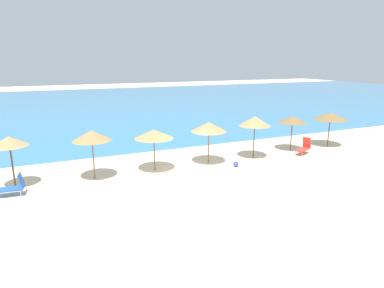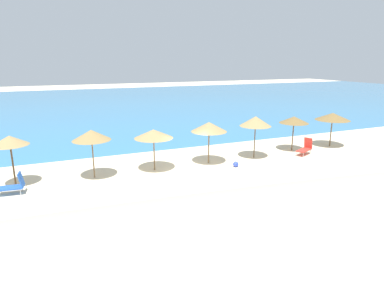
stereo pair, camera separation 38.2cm
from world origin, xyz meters
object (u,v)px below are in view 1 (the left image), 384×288
at_px(beach_umbrella_3, 154,134).
at_px(beach_umbrella_6, 293,120).
at_px(beach_umbrella_7, 330,116).
at_px(beach_umbrella_1, 9,141).
at_px(lounge_chair_1, 304,147).
at_px(beach_umbrella_2, 92,136).
at_px(beach_umbrella_5, 255,121).
at_px(beach_umbrella_4, 209,127).
at_px(beach_ball, 236,164).
at_px(lounge_chair_0, 14,186).

distance_m(beach_umbrella_3, beach_umbrella_6, 10.92).
distance_m(beach_umbrella_6, beach_umbrella_7, 3.62).
distance_m(beach_umbrella_1, lounge_chair_1, 18.98).
relative_size(beach_umbrella_2, lounge_chair_1, 1.83).
bearing_deg(beach_umbrella_5, beach_umbrella_6, 8.23).
bearing_deg(beach_umbrella_4, beach_umbrella_3, -179.73).
distance_m(beach_umbrella_5, beach_umbrella_7, 7.35).
bearing_deg(beach_umbrella_1, beach_umbrella_6, 0.19).
distance_m(beach_umbrella_3, beach_umbrella_5, 7.20).
relative_size(lounge_chair_1, beach_ball, 4.37).
bearing_deg(beach_ball, beach_umbrella_2, 170.68).
bearing_deg(beach_umbrella_7, lounge_chair_1, -162.34).
distance_m(beach_umbrella_3, beach_ball, 5.60).
bearing_deg(beach_ball, beach_umbrella_7, 10.14).
relative_size(beach_umbrella_2, beach_umbrella_4, 1.03).
height_order(beach_umbrella_2, beach_ball, beach_umbrella_2).
bearing_deg(lounge_chair_1, beach_umbrella_1, 61.95).
distance_m(beach_umbrella_1, beach_umbrella_4, 11.47).
bearing_deg(lounge_chair_0, beach_umbrella_2, -72.35).
height_order(beach_umbrella_3, beach_umbrella_7, beach_umbrella_7).
height_order(beach_umbrella_3, lounge_chair_0, beach_umbrella_3).
relative_size(beach_umbrella_2, beach_umbrella_6, 1.10).
relative_size(beach_umbrella_4, beach_umbrella_7, 1.04).
relative_size(lounge_chair_0, beach_ball, 3.72).
bearing_deg(beach_umbrella_7, lounge_chair_0, -176.93).
bearing_deg(beach_umbrella_3, beach_umbrella_7, 1.22).
bearing_deg(beach_umbrella_7, beach_umbrella_1, 179.81).
bearing_deg(beach_umbrella_5, beach_ball, -149.38).
bearing_deg(lounge_chair_0, beach_umbrella_1, 8.43).
bearing_deg(beach_ball, beach_umbrella_6, 17.27).
distance_m(beach_umbrella_1, beach_umbrella_5, 14.94).
relative_size(beach_umbrella_5, lounge_chair_1, 1.89).
distance_m(beach_umbrella_2, beach_umbrella_4, 7.34).
bearing_deg(beach_ball, beach_umbrella_4, 131.79).
relative_size(beach_umbrella_5, beach_umbrella_7, 1.10).
xyz_separation_m(beach_umbrella_1, beach_umbrella_4, (11.47, -0.37, -0.08)).
height_order(beach_umbrella_6, beach_umbrella_7, beach_umbrella_7).
height_order(beach_umbrella_3, beach_umbrella_4, beach_umbrella_4).
height_order(lounge_chair_0, lounge_chair_1, lounge_chair_1).
height_order(beach_umbrella_1, beach_umbrella_2, beach_umbrella_2).
height_order(beach_umbrella_1, lounge_chair_1, beach_umbrella_1).
xyz_separation_m(beach_umbrella_5, beach_umbrella_6, (3.72, 0.54, -0.25)).
bearing_deg(lounge_chair_0, beach_ball, -87.19).
xyz_separation_m(beach_umbrella_2, beach_umbrella_3, (3.62, -0.02, -0.23)).
relative_size(beach_umbrella_1, beach_umbrella_5, 0.95).
height_order(beach_umbrella_3, beach_umbrella_6, beach_umbrella_6).
xyz_separation_m(beach_umbrella_2, beach_umbrella_6, (14.53, 0.43, -0.20)).
distance_m(lounge_chair_0, lounge_chair_1, 18.76).
xyz_separation_m(beach_umbrella_6, lounge_chair_1, (0.18, -1.23, -1.86)).
bearing_deg(beach_umbrella_4, lounge_chair_1, -6.20).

